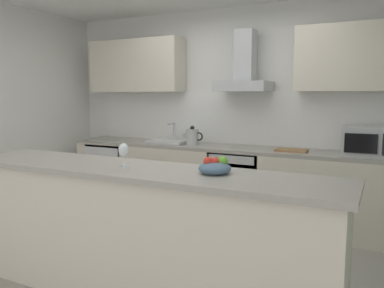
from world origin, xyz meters
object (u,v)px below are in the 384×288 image
at_px(refrigerator, 115,173).
at_px(fruit_bowl, 215,167).
at_px(sink, 170,141).
at_px(oven, 239,184).
at_px(kettle, 192,137).
at_px(chopping_board, 291,150).
at_px(microwave, 368,142).
at_px(range_hood, 244,72).
at_px(wine_glass, 124,151).

height_order(refrigerator, fruit_bowl, fruit_bowl).
bearing_deg(sink, oven, -0.66).
bearing_deg(kettle, fruit_bowl, -59.62).
bearing_deg(chopping_board, microwave, -0.31).
relative_size(microwave, chopping_board, 1.47).
distance_m(microwave, fruit_bowl, 2.12).
bearing_deg(refrigerator, oven, 0.08).
relative_size(microwave, kettle, 1.73).
relative_size(sink, kettle, 1.73).
bearing_deg(sink, fruit_bowl, -53.09).
distance_m(oven, chopping_board, 0.76).
distance_m(kettle, fruit_bowl, 2.24).
bearing_deg(fruit_bowl, range_hood, 104.03).
bearing_deg(sink, wine_glass, -68.72).
distance_m(oven, range_hood, 1.33).
bearing_deg(microwave, range_hood, 173.51).
height_order(oven, kettle, kettle).
bearing_deg(microwave, fruit_bowl, -114.00).
bearing_deg(sink, kettle, -7.25).
relative_size(kettle, range_hood, 0.40).
relative_size(range_hood, wine_glass, 4.05).
bearing_deg(kettle, refrigerator, 178.57).
bearing_deg(kettle, range_hood, 15.03).
xyz_separation_m(oven, chopping_board, (0.61, -0.02, 0.45)).
xyz_separation_m(oven, kettle, (-0.61, -0.03, 0.55)).
height_order(kettle, range_hood, range_hood).
relative_size(kettle, fruit_bowl, 1.31).
bearing_deg(oven, range_hood, 90.00).
relative_size(fruit_bowl, chopping_board, 0.65).
bearing_deg(chopping_board, fruit_bowl, -92.64).
height_order(oven, fruit_bowl, fruit_bowl).
distance_m(fruit_bowl, chopping_board, 1.94).
bearing_deg(sink, microwave, -0.95).
xyz_separation_m(sink, range_hood, (0.96, 0.12, 0.86)).
bearing_deg(refrigerator, kettle, -1.43).
bearing_deg(wine_glass, range_hood, 85.99).
height_order(oven, range_hood, range_hood).
bearing_deg(wine_glass, oven, 85.74).
bearing_deg(range_hood, kettle, -164.97).
bearing_deg(kettle, sink, 172.75).
xyz_separation_m(sink, fruit_bowl, (1.48, -1.97, 0.11)).
relative_size(sink, wine_glass, 2.81).
distance_m(wine_glass, chopping_board, 2.18).
distance_m(oven, sink, 1.07).
height_order(sink, fruit_bowl, sink).
distance_m(microwave, kettle, 1.99).
height_order(sink, range_hood, range_hood).
xyz_separation_m(oven, sink, (-0.96, 0.01, 0.47)).
distance_m(refrigerator, range_hood, 2.30).
distance_m(range_hood, wine_glass, 2.29).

